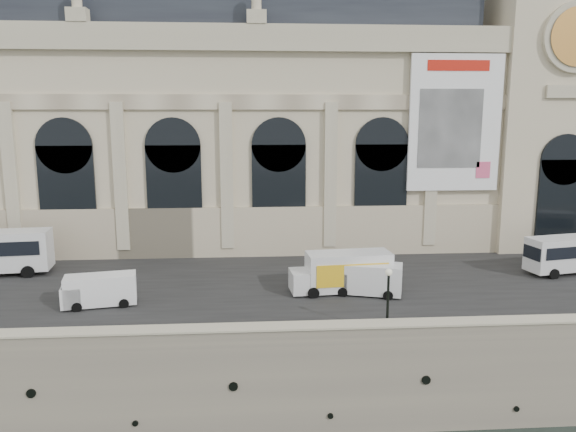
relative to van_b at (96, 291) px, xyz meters
name	(u,v)px	position (x,y,z in m)	size (l,w,h in m)	color
quay	(224,254)	(8.18, 26.63, -4.19)	(160.00, 70.00, 6.00)	gray
street	(213,281)	(8.18, 5.63, -1.16)	(160.00, 24.00, 0.06)	#2D2D2D
parapet	(200,337)	(8.18, -7.77, -0.58)	(160.00, 1.40, 1.21)	gray
museum	(164,115)	(2.20, 22.49, 12.53)	(69.00, 18.70, 29.10)	beige
clock_pavilion	(536,80)	(42.18, 19.56, 16.23)	(13.00, 14.72, 36.70)	beige
van_b	(96,291)	(0.00, 0.00, 0.00)	(5.52, 2.90, 2.34)	white
van_c	(362,279)	(20.02, 1.36, 0.08)	(5.98, 3.63, 2.50)	silver
box_truck	(343,272)	(18.61, 2.06, 0.41)	(8.13, 3.42, 3.20)	silver
lamp_right	(388,302)	(20.02, -6.71, 0.97)	(0.44, 0.44, 4.36)	black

